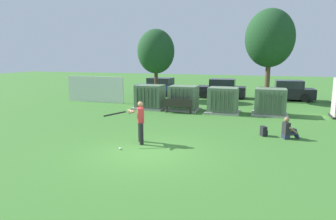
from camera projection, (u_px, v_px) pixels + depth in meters
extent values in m
plane|color=#3D752D|center=(146.00, 152.00, 11.30)|extent=(96.00, 96.00, 0.00)
cube|color=white|center=(95.00, 89.00, 23.54)|extent=(4.80, 0.12, 2.00)
cube|color=#9E9B93|center=(150.00, 108.00, 20.68)|extent=(2.10, 1.70, 0.12)
cube|color=#607A5B|center=(150.00, 96.00, 20.54)|extent=(1.80, 1.40, 1.50)
cube|color=#52684E|center=(137.00, 97.00, 20.02)|extent=(0.06, 0.12, 1.27)
cube|color=#52684E|center=(140.00, 97.00, 19.95)|extent=(0.06, 0.12, 1.27)
cube|color=#52684E|center=(144.00, 97.00, 19.87)|extent=(0.06, 0.12, 1.27)
cube|color=#52684E|center=(148.00, 98.00, 19.79)|extent=(0.06, 0.12, 1.27)
cube|color=#52684E|center=(151.00, 98.00, 19.71)|extent=(0.06, 0.12, 1.27)
cube|color=#52684E|center=(155.00, 98.00, 19.64)|extent=(0.06, 0.12, 1.27)
cube|color=#9E9B93|center=(183.00, 109.00, 20.11)|extent=(2.10, 1.70, 0.12)
cube|color=#607A5B|center=(184.00, 97.00, 19.97)|extent=(1.80, 1.40, 1.50)
cube|color=#52684E|center=(171.00, 98.00, 19.45)|extent=(0.06, 0.12, 1.27)
cube|color=#52684E|center=(175.00, 98.00, 19.37)|extent=(0.06, 0.12, 1.27)
cube|color=#52684E|center=(179.00, 99.00, 19.29)|extent=(0.06, 0.12, 1.27)
cube|color=#52684E|center=(182.00, 99.00, 19.22)|extent=(0.06, 0.12, 1.27)
cube|color=#52684E|center=(186.00, 99.00, 19.14)|extent=(0.06, 0.12, 1.27)
cube|color=#52684E|center=(190.00, 99.00, 19.06)|extent=(0.06, 0.12, 1.27)
cube|color=#9E9B93|center=(223.00, 112.00, 19.11)|extent=(2.10, 1.70, 0.12)
cube|color=#607A5B|center=(223.00, 99.00, 18.97)|extent=(1.80, 1.40, 1.50)
cube|color=#52684E|center=(211.00, 101.00, 18.45)|extent=(0.06, 0.12, 1.27)
cube|color=#52684E|center=(215.00, 101.00, 18.37)|extent=(0.06, 0.12, 1.27)
cube|color=#52684E|center=(219.00, 101.00, 18.29)|extent=(0.06, 0.12, 1.27)
cube|color=#52684E|center=(223.00, 101.00, 18.22)|extent=(0.06, 0.12, 1.27)
cube|color=#52684E|center=(228.00, 101.00, 18.14)|extent=(0.06, 0.12, 1.27)
cube|color=#52684E|center=(232.00, 102.00, 18.06)|extent=(0.06, 0.12, 1.27)
cube|color=#9E9B93|center=(269.00, 114.00, 18.47)|extent=(2.10, 1.70, 0.12)
cube|color=#607A5B|center=(270.00, 101.00, 18.33)|extent=(1.80, 1.40, 1.50)
cube|color=#52684E|center=(259.00, 102.00, 17.81)|extent=(0.06, 0.12, 1.27)
cube|color=#52684E|center=(264.00, 102.00, 17.74)|extent=(0.06, 0.12, 1.27)
cube|color=#52684E|center=(268.00, 103.00, 17.66)|extent=(0.06, 0.12, 1.27)
cube|color=#52684E|center=(273.00, 103.00, 17.58)|extent=(0.06, 0.12, 1.27)
cube|color=#52684E|center=(277.00, 103.00, 17.50)|extent=(0.06, 0.12, 1.27)
cube|color=#52684E|center=(282.00, 103.00, 17.43)|extent=(0.06, 0.12, 1.27)
cube|color=#2D2823|center=(179.00, 106.00, 19.02)|extent=(1.82, 0.49, 0.05)
cube|color=#2D2823|center=(178.00, 103.00, 18.81)|extent=(1.80, 0.13, 0.44)
cylinder|color=#2D2823|center=(168.00, 109.00, 19.39)|extent=(0.06, 0.06, 0.42)
cylinder|color=#2D2823|center=(191.00, 110.00, 19.00)|extent=(0.06, 0.06, 0.42)
cylinder|color=#2D2823|center=(166.00, 110.00, 19.13)|extent=(0.06, 0.06, 0.42)
cylinder|color=#2D2823|center=(190.00, 111.00, 18.74)|extent=(0.06, 0.06, 0.42)
cylinder|color=black|center=(141.00, 134.00, 12.21)|extent=(0.16, 0.16, 0.88)
cylinder|color=black|center=(140.00, 131.00, 12.67)|extent=(0.16, 0.16, 0.88)
cube|color=red|center=(141.00, 115.00, 12.31)|extent=(0.41, 0.47, 0.60)
sphere|color=#9E7051|center=(140.00, 104.00, 12.23)|extent=(0.23, 0.23, 0.23)
cylinder|color=#9E7051|center=(131.00, 112.00, 12.12)|extent=(0.19, 0.55, 0.09)
cylinder|color=#9E7051|center=(131.00, 111.00, 12.29)|extent=(0.47, 0.42, 0.09)
cylinder|color=black|center=(114.00, 114.00, 12.08)|extent=(0.77, 0.48, 0.21)
sphere|color=black|center=(125.00, 112.00, 12.16)|extent=(0.08, 0.08, 0.08)
sphere|color=white|center=(120.00, 149.00, 11.61)|extent=(0.09, 0.09, 0.09)
cube|color=#282D4C|center=(286.00, 136.00, 13.17)|extent=(0.36, 0.41, 0.20)
cube|color=#262628|center=(286.00, 128.00, 13.11)|extent=(0.35, 0.42, 0.52)
sphere|color=#9E7051|center=(287.00, 120.00, 13.04)|extent=(0.22, 0.22, 0.22)
cylinder|color=#282D4C|center=(290.00, 133.00, 13.27)|extent=(0.46, 0.30, 0.13)
cylinder|color=#282D4C|center=(294.00, 133.00, 13.29)|extent=(0.32, 0.23, 0.46)
cylinder|color=#282D4C|center=(292.00, 134.00, 13.08)|extent=(0.46, 0.30, 0.13)
cylinder|color=#282D4C|center=(297.00, 134.00, 13.10)|extent=(0.32, 0.23, 0.46)
cylinder|color=#9E7051|center=(288.00, 128.00, 13.36)|extent=(0.41, 0.24, 0.32)
cylinder|color=#9E7051|center=(294.00, 130.00, 12.91)|extent=(0.41, 0.24, 0.32)
cube|color=black|center=(263.00, 131.00, 13.60)|extent=(0.32, 0.38, 0.44)
cube|color=black|center=(266.00, 132.00, 13.63)|extent=(0.15, 0.23, 0.22)
cylinder|color=#4C3828|center=(156.00, 85.00, 24.71)|extent=(0.30, 0.30, 2.42)
ellipsoid|color=#1E4723|center=(156.00, 51.00, 24.23)|extent=(2.97, 2.97, 3.53)
cylinder|color=brown|center=(267.00, 82.00, 23.66)|extent=(0.37, 0.37, 3.02)
ellipsoid|color=#1E4723|center=(270.00, 38.00, 23.07)|extent=(3.72, 3.72, 4.42)
cube|color=navy|center=(159.00, 89.00, 27.40)|extent=(4.32, 2.03, 0.80)
cube|color=#262B33|center=(161.00, 81.00, 27.22)|extent=(2.22, 1.72, 0.64)
cylinder|color=black|center=(142.00, 92.00, 27.17)|extent=(0.66, 0.27, 0.64)
cylinder|color=black|center=(150.00, 90.00, 28.71)|extent=(0.66, 0.27, 0.64)
cylinder|color=black|center=(169.00, 94.00, 26.19)|extent=(0.66, 0.27, 0.64)
cylinder|color=black|center=(176.00, 92.00, 27.73)|extent=(0.66, 0.27, 0.64)
cube|color=black|center=(221.00, 91.00, 26.02)|extent=(4.24, 1.81, 0.80)
cube|color=#262B33|center=(223.00, 83.00, 25.85)|extent=(2.14, 1.62, 0.64)
cylinder|color=black|center=(204.00, 95.00, 25.62)|extent=(0.65, 0.24, 0.64)
cylinder|color=black|center=(207.00, 92.00, 27.23)|extent=(0.65, 0.24, 0.64)
cylinder|color=black|center=(235.00, 96.00, 24.90)|extent=(0.65, 0.24, 0.64)
cylinder|color=black|center=(236.00, 93.00, 26.50)|extent=(0.65, 0.24, 0.64)
cube|color=black|center=(286.00, 93.00, 24.52)|extent=(4.30, 1.95, 0.80)
cube|color=#262B33|center=(289.00, 84.00, 24.35)|extent=(2.19, 1.68, 0.64)
cylinder|color=black|center=(270.00, 97.00, 24.07)|extent=(0.65, 0.26, 0.64)
cylinder|color=black|center=(269.00, 95.00, 25.69)|extent=(0.65, 0.26, 0.64)
cylinder|color=black|center=(305.00, 98.00, 23.43)|extent=(0.65, 0.26, 0.64)
cylinder|color=black|center=(302.00, 96.00, 25.05)|extent=(0.65, 0.26, 0.64)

